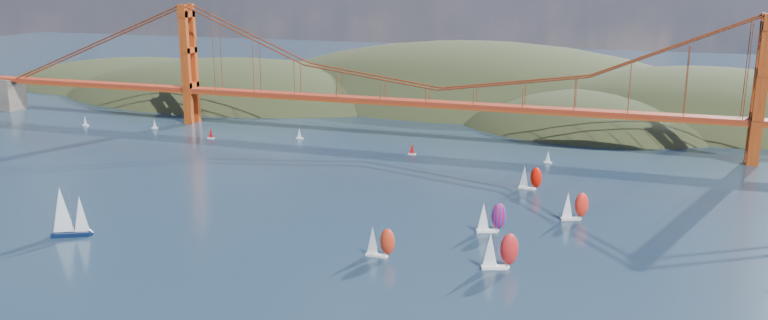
{
  "coord_description": "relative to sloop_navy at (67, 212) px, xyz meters",
  "views": [
    {
      "loc": [
        78.32,
        -119.07,
        69.14
      ],
      "look_at": [
        6.5,
        90.0,
        13.51
      ],
      "focal_mm": 35.0,
      "sensor_mm": 36.0,
      "label": 1
    }
  ],
  "objects": [
    {
      "name": "distant_boat_0",
      "position": [
        -99.22,
        123.77,
        -4.39
      ],
      "size": [
        3.0,
        2.0,
        4.7
      ],
      "color": "silver",
      "rests_on": "ground"
    },
    {
      "name": "distant_boat_8",
      "position": [
        112.12,
        122.68,
        -4.39
      ],
      "size": [
        3.0,
        2.0,
        4.7
      ],
      "color": "silver",
      "rests_on": "ground"
    },
    {
      "name": "distant_boat_1",
      "position": [
        -64.84,
        128.63,
        -4.39
      ],
      "size": [
        3.0,
        2.0,
        4.7
      ],
      "color": "silver",
      "rests_on": "ground"
    },
    {
      "name": "bridge",
      "position": [
        61.97,
        146.52,
        25.44
      ],
      "size": [
        552.0,
        12.0,
        55.0
      ],
      "color": "maroon",
      "rests_on": "ground"
    },
    {
      "name": "racer_rwb",
      "position": [
        106.62,
        40.14,
        -2.38
      ],
      "size": [
        8.37,
        5.53,
        9.35
      ],
      "rotation": [
        0.0,
        0.0,
        0.37
      ],
      "color": "white",
      "rests_on": "ground"
    },
    {
      "name": "sloop_navy",
      "position": [
        0.0,
        0.0,
        0.0
      ],
      "size": [
        10.57,
        8.48,
        15.4
      ],
      "rotation": [
        0.0,
        0.0,
        0.47
      ],
      "color": "black",
      "rests_on": "ground"
    },
    {
      "name": "distant_boat_2",
      "position": [
        -29.34,
        118.5,
        -4.39
      ],
      "size": [
        3.0,
        2.0,
        4.7
      ],
      "color": "silver",
      "rests_on": "ground"
    },
    {
      "name": "racer_0",
      "position": [
        84.02,
        13.0,
        -2.68
      ],
      "size": [
        7.55,
        3.05,
        8.71
      ],
      "rotation": [
        0.0,
        0.0,
        -0.01
      ],
      "color": "white",
      "rests_on": "ground"
    },
    {
      "name": "racer_3",
      "position": [
        127.23,
        58.28,
        -2.49
      ],
      "size": [
        8.13,
        5.66,
        9.11
      ],
      "rotation": [
        0.0,
        0.0,
        0.42
      ],
      "color": "silver",
      "rests_on": "ground"
    },
    {
      "name": "racer_5",
      "position": [
        110.66,
        85.5,
        -2.69
      ],
      "size": [
        7.68,
        3.55,
        8.68
      ],
      "rotation": [
        0.0,
        0.0,
        -0.12
      ],
      "color": "white",
      "rests_on": "ground"
    },
    {
      "name": "racer_1",
      "position": [
        113.59,
        14.99,
        -2.02
      ],
      "size": [
        9.05,
        5.81,
        10.12
      ],
      "rotation": [
        0.0,
        0.0,
        0.34
      ],
      "color": "white",
      "rests_on": "ground"
    },
    {
      "name": "headlands",
      "position": [
        108.66,
        244.8,
        -19.25
      ],
      "size": [
        725.0,
        225.0,
        96.0
      ],
      "color": "black",
      "rests_on": "ground"
    },
    {
      "name": "distant_boat_9",
      "position": [
        60.28,
        119.05,
        -4.39
      ],
      "size": [
        3.0,
        2.0,
        4.7
      ],
      "color": "silver",
      "rests_on": "ground"
    },
    {
      "name": "distant_boat_3",
      "position": [
        6.64,
        130.48,
        -4.39
      ],
      "size": [
        3.0,
        2.0,
        4.7
      ],
      "color": "silver",
      "rests_on": "ground"
    }
  ]
}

